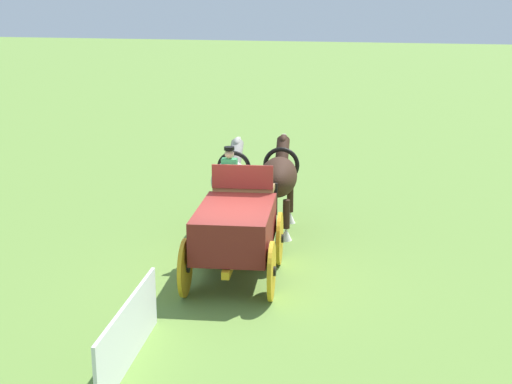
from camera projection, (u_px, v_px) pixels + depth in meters
ground_plane at (235, 278)px, 15.46m from camera, size 220.00×220.00×0.00m
show_wagon at (236, 227)px, 15.34m from camera, size 5.64×2.50×2.63m
draft_horse_near at (230, 180)px, 18.71m from camera, size 3.03×1.32×2.20m
draft_horse_off at (279, 178)px, 18.54m from camera, size 3.16×1.40×2.30m
sponsor_banner at (129, 333)px, 11.63m from camera, size 3.15×0.68×1.10m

